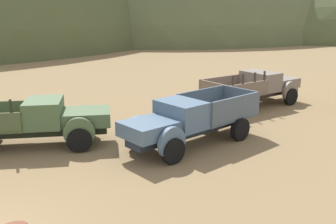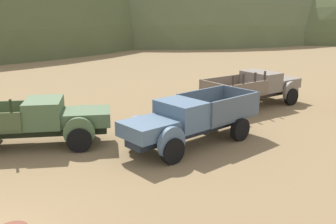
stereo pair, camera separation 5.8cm
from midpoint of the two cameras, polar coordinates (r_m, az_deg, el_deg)
The scene contains 5 objects.
hill_center at distance 95.19m, azimuth -1.70°, elevation 11.93°, with size 84.07×88.63×44.98m, color #56603D.
truck_weathered_green at distance 16.22m, azimuth -18.02°, elevation -1.31°, with size 6.58×3.52×2.16m.
truck_chalk_blue at distance 15.28m, azimuth 2.50°, elevation -1.49°, with size 6.49×3.78×1.91m.
truck_primer_gray at distance 22.61m, azimuth 13.38°, elevation 3.57°, with size 6.40×3.50×2.16m.
bush_front_right at distance 20.74m, azimuth -15.74°, elevation 0.07°, with size 0.76×0.73×0.75m.
Camera 2 is at (1.21, -8.71, 5.40)m, focal length 41.26 mm.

